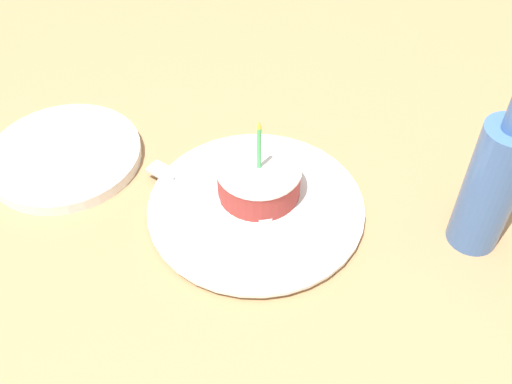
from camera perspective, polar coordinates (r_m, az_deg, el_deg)
ground_plane at (r=0.82m, az=-1.78°, el=-3.30°), size 2.40×2.40×0.04m
plate at (r=0.81m, az=-0.00°, el=-1.46°), size 0.29×0.29×0.01m
cake_slice at (r=0.81m, az=0.15°, el=1.28°), size 0.11×0.11×0.13m
fork at (r=0.82m, az=-5.52°, el=0.24°), size 0.04×0.20×0.00m
bottle at (r=0.77m, az=21.59°, el=0.79°), size 0.06×0.06×0.25m
side_plate at (r=0.93m, az=-17.74°, el=3.31°), size 0.22×0.22×0.02m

